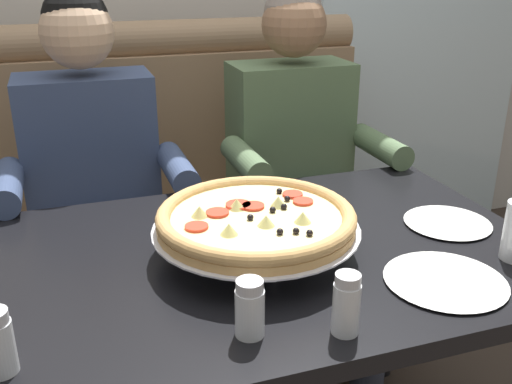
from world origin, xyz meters
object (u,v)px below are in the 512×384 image
Objects in this scene: dining_table at (268,286)px; plate_near_left at (445,278)px; diner_right at (301,161)px; shaker_pepper_flakes at (250,312)px; diner_left at (95,185)px; pizza at (256,220)px; booth_bench at (189,227)px; plate_near_right at (448,220)px; shaker_oregano at (346,308)px.

plate_near_left is at bearing -40.33° from dining_table.
diner_right is 1.02m from shaker_pepper_flakes.
pizza is (0.30, -0.62, 0.11)m from diner_left.
diner_right is at bearing 0.00° from diner_left.
booth_bench is 0.91m from dining_table.
dining_table is 5.03× the size of plate_near_left.
shaker_pepper_flakes is 0.43× the size of plate_near_left.
plate_near_right is (0.80, -0.62, 0.03)m from diner_left.
diner_left is 1.01m from plate_near_right.
booth_bench is at bearing 83.22° from shaker_pepper_flakes.
shaker_oregano is 0.28m from plate_near_left.
diner_right is 1.00m from shaker_oregano.
pizza is at bearing -179.93° from plate_near_right.
diner_right reaches higher than booth_bench.
pizza is 0.41m from plate_near_left.
plate_near_right is at bearing -37.97° from diner_left.
booth_bench is 6.05× the size of plate_near_left.
booth_bench is 12.96× the size of shaker_oregano.
shaker_oregano is (0.06, -0.32, -0.04)m from pizza.
dining_table is 0.35m from shaker_pepper_flakes.
diner_right is 2.83× the size of pizza.
pizza is at bearing -64.25° from diner_left.
shaker_oregano is at bearing -69.34° from diner_left.
diner_left reaches higher than plate_near_left.
shaker_oregano is 0.47× the size of plate_near_left.
booth_bench reaches higher than pizza.
pizza is 0.50m from plate_near_right.
plate_near_right is at bearing 24.52° from shaker_pepper_flakes.
diner_right is 0.64m from plate_near_right.
shaker_pepper_flakes is at bearing -174.63° from plate_near_left.
shaker_oregano is at bearing -89.01° from booth_bench.
shaker_oregano is at bearing -86.42° from dining_table.
booth_bench is 7.07× the size of plate_near_right.
diner_left is 1.06m from plate_near_left.
booth_bench is 13.97× the size of shaker_pepper_flakes.
shaker_pepper_flakes is 0.43m from plate_near_left.
pizza is 0.30m from shaker_pepper_flakes.
shaker_oregano reaches higher than plate_near_right.
pizza is (-0.03, -0.89, 0.42)m from booth_bench.
shaker_oregano is at bearing -108.41° from diner_right.
pizza is at bearing -120.66° from diner_right.
diner_left is 2.83× the size of pizza.
shaker_oregano is 1.08× the size of shaker_pepper_flakes.
plate_near_left is (0.32, -0.23, -0.08)m from pizza.
dining_table is at bearing -61.26° from diner_left.
pizza is at bearing 99.77° from shaker_oregano.
dining_table is 0.47m from plate_near_right.
diner_left is 1.01m from shaker_oregano.
shaker_pepper_flakes is at bearing -110.80° from pizza.
plate_near_left is at bearing -53.91° from diner_left.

